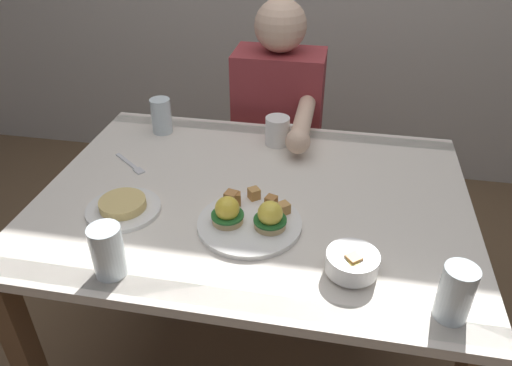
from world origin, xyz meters
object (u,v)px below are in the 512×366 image
Objects in this scene: eggs_benedict_plate at (249,218)px; fruit_bowl at (352,263)px; water_glass_near at (162,118)px; fork at (131,165)px; side_plate at (123,207)px; coffee_mug at (278,130)px; water_glass_far at (108,253)px; diner_person at (278,129)px; dining_table at (254,224)px; water_glass_extra at (455,295)px.

eggs_benedict_plate is 0.29m from fruit_bowl.
water_glass_near is (-0.67, 0.60, 0.02)m from fruit_bowl.
eggs_benedict_plate is 2.25× the size of fruit_bowl.
side_plate is at bearing -71.52° from fork.
coffee_mug is at bearing 113.82° from fruit_bowl.
fruit_bowl is at bearing -66.18° from coffee_mug.
eggs_benedict_plate is 0.36m from water_glass_far.
diner_person is at bearing 53.13° from fork.
fork is 0.24m from side_plate.
diner_person reaches higher than water_glass_near.
eggs_benedict_plate reaches higher than dining_table.
water_glass_extra is at bearing -55.56° from coffee_mug.
fruit_bowl is 0.60× the size of side_plate.
diner_person is at bearing 108.96° from fruit_bowl.
side_plate is at bearing -82.92° from water_glass_near.
fork is 0.48m from water_glass_far.
water_glass_extra is at bearing -14.87° from side_plate.
water_glass_extra is 1.09m from diner_person.
coffee_mug is 0.41m from water_glass_near.
coffee_mug is 0.74m from water_glass_far.
dining_table is 10.00× the size of fruit_bowl.
diner_person reaches higher than dining_table.
water_glass_near is 0.95× the size of water_glass_extra.
water_glass_near is at bearing 85.51° from fork.
fork is 0.99m from water_glass_extra.
diner_person is at bearing 36.97° from water_glass_near.
fruit_bowl is at bearing -44.13° from dining_table.
coffee_mug is 0.88× the size of water_glass_far.
water_glass_far is (-0.28, -0.68, 0.01)m from coffee_mug.
diner_person is (0.39, 0.51, -0.09)m from fork.
coffee_mug is 0.56× the size of side_plate.
diner_person is at bearing 91.94° from dining_table.
water_glass_far is at bearing -72.05° from fork.
diner_person reaches higher than water_glass_extra.
water_glass_extra is (0.48, -0.36, 0.16)m from dining_table.
diner_person is (0.31, 0.74, -0.10)m from side_plate.
water_glass_near is at bearing 97.08° from side_plate.
water_glass_near is 1.10m from water_glass_extra.
diner_person is (0.24, 0.97, -0.15)m from water_glass_far.
eggs_benedict_plate reaches higher than fork.
water_glass_near is at bearing 178.30° from coffee_mug.
dining_table is at bearing -88.06° from diner_person.
water_glass_near is 0.11× the size of diner_person.
water_glass_far reaches higher than fruit_bowl.
diner_person is at bearing 92.84° from eggs_benedict_plate.
fork is at bearing -94.49° from water_glass_near.
eggs_benedict_plate is 2.42× the size of coffee_mug.
fork is at bearing 153.37° from water_glass_extra.
side_plate is (-0.81, 0.22, -0.04)m from water_glass_extra.
side_plate is at bearing -127.59° from coffee_mug.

